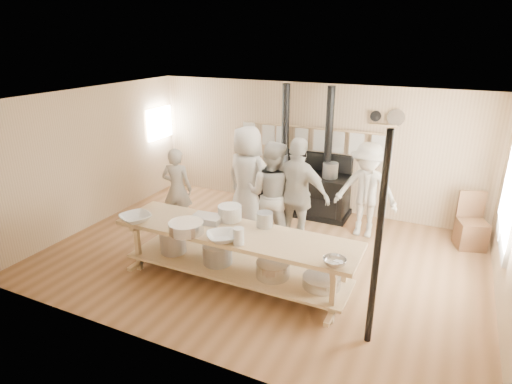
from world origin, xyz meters
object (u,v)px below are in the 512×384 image
stove (303,188)px  roasting_pan (207,219)px  cook_right (298,195)px  cook_left (272,194)px  cook_far_left (177,189)px  chair (471,231)px  cook_by_window (366,190)px  prep_table (235,252)px  cook_center (247,178)px

stove → roasting_pan: size_ratio=5.85×
cook_right → cook_left: bearing=10.0°
stove → roasting_pan: (-0.52, -2.90, 0.38)m
cook_left → cook_right: bearing=178.4°
cook_left → cook_far_left: bearing=1.6°
cook_far_left → chair: bearing=-177.4°
stove → cook_right: stove is taller
roasting_pan → cook_by_window: bearing=51.1°
cook_left → prep_table: bearing=87.9°
prep_table → cook_far_left: size_ratio=2.30×
cook_right → cook_by_window: size_ratio=1.12×
cook_by_window → prep_table: bearing=-118.8°
cook_left → roasting_pan: 1.40m
cook_right → roasting_pan: cook_right is taller
prep_table → cook_by_window: (1.37, 2.46, 0.35)m
prep_table → cook_center: 2.05m
prep_table → cook_center: cook_center is taller
prep_table → roasting_pan: (-0.52, 0.12, 0.38)m
cook_left → cook_by_window: bearing=-146.1°
prep_table → cook_far_left: bearing=145.9°
cook_far_left → cook_center: size_ratio=0.80×
cook_right → cook_by_window: (0.93, 1.03, -0.10)m
prep_table → cook_center: bearing=110.9°
prep_table → cook_left: 1.48m
cook_left → cook_right: (0.46, 0.01, 0.05)m
cook_far_left → cook_left: size_ratio=0.84×
stove → chair: size_ratio=2.69×
cook_by_window → chair: 1.90m
prep_table → cook_by_window: bearing=60.8°
cook_far_left → roasting_pan: 1.79m
prep_table → cook_center: size_ratio=1.83×
cook_right → chair: (2.71, 1.36, -0.69)m
cook_center → stove: bearing=-104.4°
roasting_pan → cook_left: bearing=69.0°
stove → cook_left: 1.65m
prep_table → cook_left: bearing=90.8°
prep_table → cook_right: cook_right is taller
stove → chair: bearing=-4.2°
cook_far_left → chair: 5.28m
cook_by_window → roasting_pan: (-1.89, -2.34, 0.03)m
stove → cook_left: (-0.02, -1.60, 0.41)m
prep_table → chair: bearing=41.5°
cook_by_window → roasting_pan: size_ratio=3.93×
stove → cook_center: stove is taller
cook_far_left → roasting_pan: (1.36, -1.16, 0.12)m
chair → cook_by_window: bearing=172.9°
cook_by_window → roasting_pan: 3.01m
chair → cook_right: bearing=-171.0°
stove → chair: stove is taller
cook_far_left → cook_center: bearing=-167.3°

